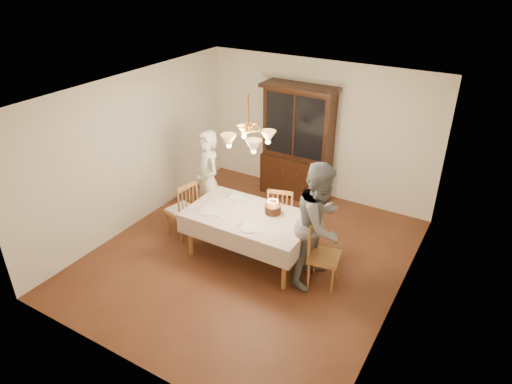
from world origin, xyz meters
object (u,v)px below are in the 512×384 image
Objects in this scene: dining_table at (249,219)px; chair_far_side at (282,216)px; birthday_cake at (273,210)px; china_hutch at (297,144)px; elderly_woman at (208,181)px.

chair_far_side reaches higher than dining_table.
birthday_cake is (0.09, -0.48, 0.39)m from chair_far_side.
china_hutch is 7.20× the size of birthday_cake.
dining_table is 6.33× the size of birthday_cake.
birthday_cake is at bearing -73.71° from china_hutch.
chair_far_side is 1.36m from elderly_woman.
dining_table is 2.30m from china_hutch.
dining_table is 0.38m from birthday_cake.
elderly_woman is at bearing 157.72° from dining_table.
chair_far_side reaches higher than birthday_cake.
chair_far_side is at bearing -72.05° from china_hutch.
china_hutch reaches higher than elderly_woman.
birthday_cake is at bearing 34.02° from dining_table.
elderly_woman is (-1.27, -0.24, 0.42)m from chair_far_side.
china_hutch reaches higher than chair_far_side.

